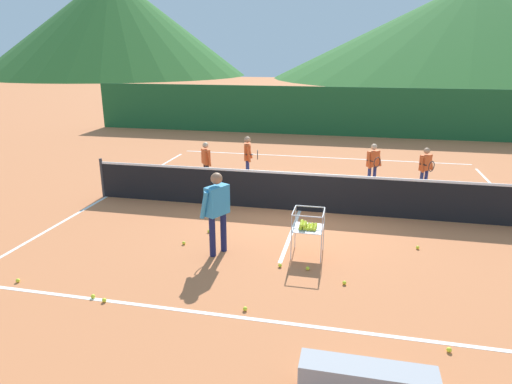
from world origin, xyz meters
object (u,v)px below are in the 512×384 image
object	(u,v)px
ball_cart	(307,226)
tennis_ball_10	(184,243)
tennis_ball_4	(418,247)
courtside_bench	(367,384)
tennis_ball_7	(344,283)
tennis_ball_11	(245,309)
instructor	(217,206)
tennis_ball_5	(93,296)
student_0	(206,159)
tennis_ball_6	(449,350)
student_1	(248,155)
tennis_ball_2	(308,268)
tennis_ball_1	(280,265)
tennis_ball_9	(104,300)
tennis_ball_3	(209,231)
tennis_ball_8	(18,281)
tennis_net	(300,191)
student_3	(426,165)
student_2	(373,162)

from	to	relation	value
ball_cart	tennis_ball_10	world-z (taller)	ball_cart
tennis_ball_4	courtside_bench	bearing A→B (deg)	-103.45
tennis_ball_7	tennis_ball_11	bearing A→B (deg)	-141.59
instructor	tennis_ball_5	world-z (taller)	instructor
student_0	tennis_ball_5	distance (m)	6.58
tennis_ball_7	courtside_bench	distance (m)	2.67
tennis_ball_4	tennis_ball_7	size ratio (longest dim) A/B	1.00
tennis_ball_6	courtside_bench	distance (m)	1.57
tennis_ball_10	student_1	bearing A→B (deg)	87.78
tennis_ball_2	tennis_ball_11	xyz separation A→B (m)	(-0.78, -1.53, 0.00)
tennis_ball_1	tennis_ball_9	size ratio (longest dim) A/B	1.00
tennis_ball_6	courtside_bench	size ratio (longest dim) A/B	0.05
instructor	tennis_ball_11	xyz separation A→B (m)	(1.00, -1.88, -0.94)
instructor	tennis_ball_6	distance (m)	4.55
student_0	tennis_ball_3	size ratio (longest dim) A/B	18.55
tennis_ball_6	tennis_ball_7	xyz separation A→B (m)	(-1.39, 1.52, 0.00)
tennis_ball_8	tennis_net	bearing A→B (deg)	47.61
tennis_ball_5	student_3	bearing A→B (deg)	50.78
tennis_ball_11	tennis_ball_6	bearing A→B (deg)	-7.62
tennis_ball_5	tennis_ball_10	bearing A→B (deg)	74.23
student_3	courtside_bench	xyz separation A→B (m)	(-1.66, -8.52, -0.52)
student_0	tennis_ball_11	distance (m)	6.96
tennis_ball_6	tennis_ball_5	bearing A→B (deg)	177.74
tennis_net	tennis_ball_1	bearing A→B (deg)	-89.45
tennis_ball_8	student_3	bearing A→B (deg)	43.39
student_0	ball_cart	distance (m)	5.40
tennis_ball_8	tennis_ball_11	bearing A→B (deg)	-0.28
tennis_net	tennis_ball_1	distance (m)	3.14
student_0	tennis_ball_4	world-z (taller)	student_0
tennis_ball_6	tennis_ball_7	bearing A→B (deg)	132.48
tennis_ball_2	tennis_ball_3	size ratio (longest dim) A/B	1.00
tennis_ball_1	tennis_ball_7	bearing A→B (deg)	-19.06
student_1	tennis_ball_4	xyz separation A→B (m)	(4.43, -4.04, -0.79)
tennis_ball_5	courtside_bench	world-z (taller)	courtside_bench
tennis_ball_4	tennis_ball_10	xyz separation A→B (m)	(-4.62, -0.80, 0.00)
tennis_ball_6	tennis_ball_10	size ratio (longest dim) A/B	1.00
tennis_ball_1	tennis_ball_2	xyz separation A→B (m)	(0.50, -0.01, 0.00)
tennis_ball_3	tennis_ball_9	bearing A→B (deg)	-103.05
student_3	tennis_ball_2	distance (m)	6.12
student_3	tennis_ball_9	size ratio (longest dim) A/B	18.25
tennis_ball_1	tennis_ball_8	world-z (taller)	same
instructor	student_3	world-z (taller)	instructor
tennis_ball_9	tennis_ball_5	bearing A→B (deg)	163.92
tennis_ball_2	tennis_ball_4	world-z (taller)	same
courtside_bench	tennis_ball_3	bearing A→B (deg)	126.98
tennis_ball_7	courtside_bench	world-z (taller)	courtside_bench
student_1	tennis_ball_1	bearing A→B (deg)	-70.72
tennis_net	student_2	distance (m)	3.03
courtside_bench	student_2	bearing A→B (deg)	88.33
tennis_ball_5	tennis_ball_7	distance (m)	4.11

